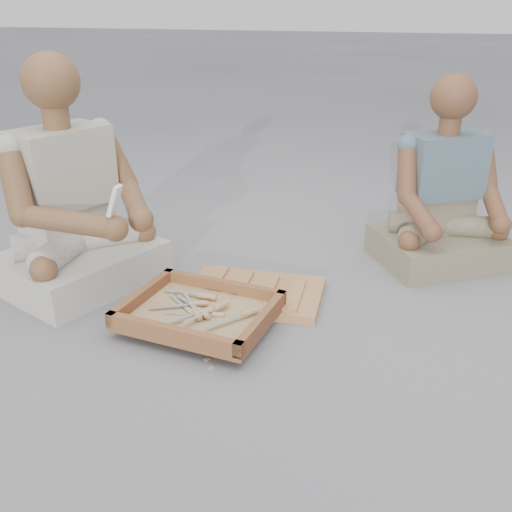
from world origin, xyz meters
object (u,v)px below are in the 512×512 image
at_px(carved_panel, 255,293).
at_px(craftsman, 74,212).
at_px(tool_tray, 200,313).
at_px(companion, 442,203).

relative_size(carved_panel, craftsman, 0.57).
distance_m(tool_tray, craftsman, 0.72).
xyz_separation_m(craftsman, companion, (1.41, 0.83, -0.04)).
height_order(craftsman, companion, craftsman).
bearing_deg(tool_tray, craftsman, 166.99).
xyz_separation_m(carved_panel, companion, (0.66, 0.68, 0.27)).
bearing_deg(carved_panel, craftsman, -168.83).
xyz_separation_m(tool_tray, companion, (0.76, 0.98, 0.23)).
xyz_separation_m(carved_panel, tool_tray, (-0.10, -0.30, 0.04)).
distance_m(carved_panel, tool_tray, 0.32).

